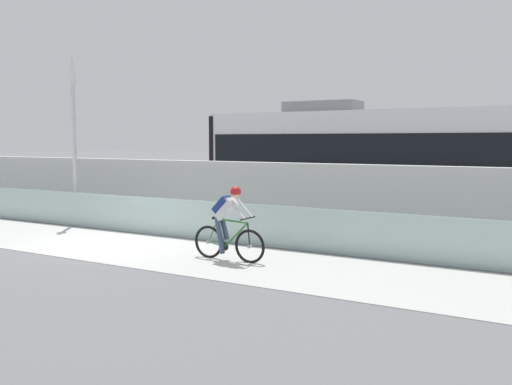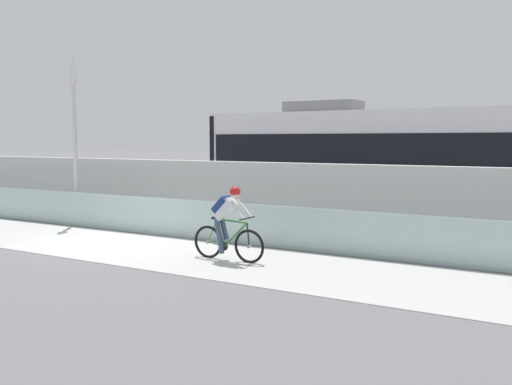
# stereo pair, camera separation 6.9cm
# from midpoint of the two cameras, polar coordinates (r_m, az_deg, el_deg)

# --- Properties ---
(ground_plane) EXTENTS (200.00, 200.00, 0.00)m
(ground_plane) POSITION_cam_midpoint_polar(r_m,az_deg,el_deg) (14.52, -15.04, -5.12)
(ground_plane) COLOR slate
(bike_path_deck) EXTENTS (32.00, 3.20, 0.01)m
(bike_path_deck) POSITION_cam_midpoint_polar(r_m,az_deg,el_deg) (14.52, -15.04, -5.09)
(bike_path_deck) COLOR beige
(bike_path_deck) RESTS_ON ground
(glass_parapet) EXTENTS (32.00, 0.05, 1.01)m
(glass_parapet) POSITION_cam_midpoint_polar(r_m,az_deg,el_deg) (15.78, -10.30, -2.34)
(glass_parapet) COLOR #ADC6C1
(glass_parapet) RESTS_ON ground
(concrete_barrier_wall) EXTENTS (32.00, 0.36, 1.97)m
(concrete_barrier_wall) POSITION_cam_midpoint_polar(r_m,az_deg,el_deg) (17.12, -6.40, -0.09)
(concrete_barrier_wall) COLOR silver
(concrete_barrier_wall) RESTS_ON ground
(tram_rail_near) EXTENTS (32.00, 0.08, 0.01)m
(tram_rail_near) POSITION_cam_midpoint_polar(r_m,az_deg,el_deg) (19.27, -1.95, -2.40)
(tram_rail_near) COLOR #595654
(tram_rail_near) RESTS_ON ground
(tram_rail_far) EXTENTS (32.00, 0.08, 0.01)m
(tram_rail_far) POSITION_cam_midpoint_polar(r_m,az_deg,el_deg) (20.48, 0.19, -1.94)
(tram_rail_far) COLOR #595654
(tram_rail_far) RESTS_ON ground
(tram) EXTENTS (11.06, 2.54, 3.81)m
(tram) POSITION_cam_midpoint_polar(r_m,az_deg,el_deg) (17.73, 12.37, 2.95)
(tram) COLOR silver
(tram) RESTS_ON ground
(cyclist_on_bike) EXTENTS (1.77, 0.58, 1.61)m
(cyclist_on_bike) POSITION_cam_midpoint_polar(r_m,az_deg,el_deg) (12.11, -2.98, -3.16)
(cyclist_on_bike) COLOR black
(cyclist_on_bike) RESTS_ON ground
(lamp_post_antenna) EXTENTS (0.28, 0.28, 5.20)m
(lamp_post_antenna) POSITION_cam_midpoint_polar(r_m,az_deg,el_deg) (18.24, -17.98, 7.28)
(lamp_post_antenna) COLOR gray
(lamp_post_antenna) RESTS_ON ground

